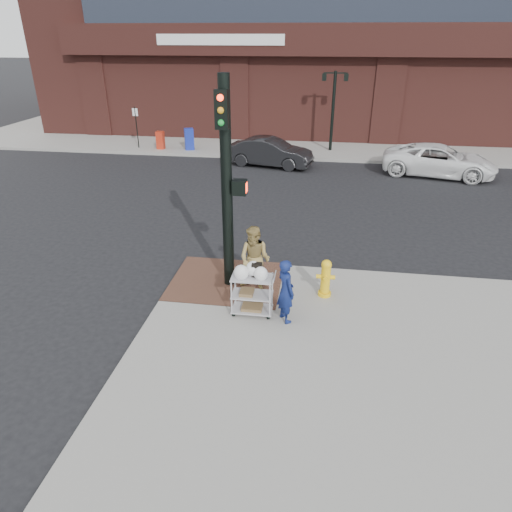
% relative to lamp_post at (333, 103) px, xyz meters
% --- Properties ---
extents(ground, '(220.00, 220.00, 0.00)m').
position_rel_lamp_post_xyz_m(ground, '(-2.00, -16.00, -2.62)').
color(ground, black).
rests_on(ground, ground).
extents(sidewalk_far, '(65.00, 36.00, 0.15)m').
position_rel_lamp_post_xyz_m(sidewalk_far, '(10.50, 16.00, -2.54)').
color(sidewalk_far, gray).
rests_on(sidewalk_far, ground).
extents(brick_curb_ramp, '(2.80, 2.40, 0.01)m').
position_rel_lamp_post_xyz_m(brick_curb_ramp, '(-2.60, -15.10, -2.46)').
color(brick_curb_ramp, '#4F3025').
rests_on(brick_curb_ramp, sidewalk_near).
extents(lamp_post, '(1.32, 0.22, 4.00)m').
position_rel_lamp_post_xyz_m(lamp_post, '(0.00, 0.00, 0.00)').
color(lamp_post, black).
rests_on(lamp_post, sidewalk_far).
extents(parking_sign, '(0.05, 0.05, 2.20)m').
position_rel_lamp_post_xyz_m(parking_sign, '(-10.50, -1.00, -1.37)').
color(parking_sign, black).
rests_on(parking_sign, sidewalk_far).
extents(traffic_signal_pole, '(0.61, 0.51, 5.00)m').
position_rel_lamp_post_xyz_m(traffic_signal_pole, '(-2.48, -15.23, 0.21)').
color(traffic_signal_pole, black).
rests_on(traffic_signal_pole, sidewalk_near).
extents(woman_blue, '(0.59, 0.64, 1.48)m').
position_rel_lamp_post_xyz_m(woman_blue, '(-0.96, -16.63, -1.73)').
color(woman_blue, navy).
rests_on(woman_blue, sidewalk_near).
extents(pedestrian_tan, '(0.95, 0.83, 1.65)m').
position_rel_lamp_post_xyz_m(pedestrian_tan, '(-1.82, -15.38, -1.64)').
color(pedestrian_tan, '#A0874B').
rests_on(pedestrian_tan, sidewalk_near).
extents(sedan_dark, '(4.31, 2.28, 1.35)m').
position_rel_lamp_post_xyz_m(sedan_dark, '(-2.92, -3.22, -1.94)').
color(sedan_dark, black).
rests_on(sedan_dark, ground).
extents(minivan_white, '(5.32, 3.33, 1.37)m').
position_rel_lamp_post_xyz_m(minivan_white, '(4.87, -3.71, -1.93)').
color(minivan_white, white).
rests_on(minivan_white, ground).
extents(utility_cart, '(0.91, 0.51, 1.26)m').
position_rel_lamp_post_xyz_m(utility_cart, '(-1.71, -16.48, -1.90)').
color(utility_cart, '#A7A6AB').
rests_on(utility_cart, sidewalk_near).
extents(fire_hydrant, '(0.45, 0.31, 0.95)m').
position_rel_lamp_post_xyz_m(fire_hydrant, '(-0.10, -15.45, -1.98)').
color(fire_hydrant, yellow).
rests_on(fire_hydrant, sidewalk_near).
extents(newsbox_red, '(0.40, 0.36, 0.94)m').
position_rel_lamp_post_xyz_m(newsbox_red, '(-9.18, -1.10, -2.00)').
color(newsbox_red, red).
rests_on(newsbox_red, sidewalk_far).
extents(newsbox_blue, '(0.60, 0.57, 1.12)m').
position_rel_lamp_post_xyz_m(newsbox_blue, '(-7.58, -1.01, -1.91)').
color(newsbox_blue, '#182A9F').
rests_on(newsbox_blue, sidewalk_far).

